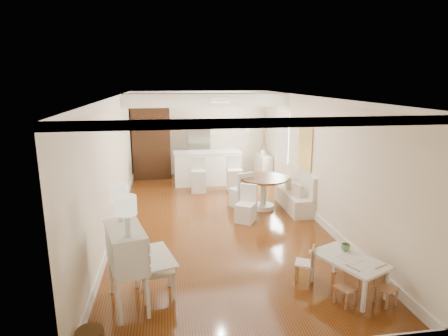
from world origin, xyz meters
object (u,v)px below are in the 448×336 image
object	(u,v)px
bar_stool_right	(234,174)
dining_table	(264,193)
slip_chair_near	(246,204)
pantry_cabinet	(152,143)
kids_chair_b	(304,263)
bar_stool_left	(198,175)
secretary_bureau	(127,267)
fridge	(210,149)
kids_chair_a	(346,287)
kids_table	(348,274)
breakfast_counter	(207,168)
sideboard	(263,166)
gustavian_armchair	(157,268)
kids_chair_c	(386,287)
slip_chair_far	(241,189)

from	to	relation	value
bar_stool_right	dining_table	bearing A→B (deg)	-73.88
slip_chair_near	pantry_cabinet	xyz separation A→B (m)	(-2.22, 4.34, 0.73)
kids_chair_b	bar_stool_left	bearing A→B (deg)	-139.20
secretary_bureau	slip_chair_near	world-z (taller)	secretary_bureau
bar_stool_left	fridge	size ratio (longest dim) A/B	0.56
kids_chair_b	dining_table	xyz separation A→B (m)	(0.21, 3.44, 0.11)
kids_chair_a	bar_stool_left	size ratio (longest dim) A/B	0.54
kids_table	breakfast_counter	size ratio (longest dim) A/B	0.52
kids_table	kids_chair_b	bearing A→B (deg)	143.48
slip_chair_near	pantry_cabinet	bearing A→B (deg)	150.34
kids_chair_a	sideboard	size ratio (longest dim) A/B	0.67
gustavian_armchair	kids_chair_a	size ratio (longest dim) A/B	1.63
kids_chair_c	fridge	size ratio (longest dim) A/B	0.30
secretary_bureau	kids_chair_a	distance (m)	3.13
kids_chair_a	bar_stool_right	distance (m)	5.83
kids_table	slip_chair_far	bearing A→B (deg)	102.01
slip_chair_near	fridge	xyz separation A→B (m)	(-0.32, 4.31, 0.48)
kids_chair_a	bar_stool_left	xyz separation A→B (m)	(-1.63, 5.86, 0.23)
secretary_bureau	breakfast_counter	distance (m)	6.46
gustavian_armchair	kids_table	size ratio (longest dim) A/B	0.83
kids_chair_c	bar_stool_left	world-z (taller)	bar_stool_left
kids_table	gustavian_armchair	bearing A→B (deg)	174.05
kids_chair_b	kids_table	bearing A→B (deg)	80.26
kids_chair_a	breakfast_counter	xyz separation A→B (m)	(-1.28, 6.65, 0.24)
gustavian_armchair	breakfast_counter	size ratio (longest dim) A/B	0.43
secretary_bureau	kids_chair_a	world-z (taller)	secretary_bureau
bar_stool_left	bar_stool_right	size ratio (longest dim) A/B	0.99
bar_stool_left	bar_stool_right	world-z (taller)	bar_stool_right
kids_chair_c	gustavian_armchair	bearing A→B (deg)	145.27
kids_table	bar_stool_left	xyz separation A→B (m)	(-1.83, 5.53, 0.24)
kids_chair_b	slip_chair_near	bearing A→B (deg)	-144.33
secretary_bureau	slip_chair_near	bearing A→B (deg)	36.47
kids_chair_a	bar_stool_right	world-z (taller)	bar_stool_right
slip_chair_near	pantry_cabinet	distance (m)	4.93
kids_chair_b	bar_stool_right	size ratio (longest dim) A/B	0.58
kids_chair_b	sideboard	size ratio (longest dim) A/B	0.73
kids_table	slip_chair_far	xyz separation A→B (m)	(-0.87, 4.08, 0.20)
kids_chair_c	fridge	xyz separation A→B (m)	(-1.65, 7.78, 0.63)
kids_chair_c	kids_chair_a	bearing A→B (deg)	149.56
kids_table	sideboard	distance (m)	6.81
sideboard	dining_table	bearing A→B (deg)	-110.45
kids_chair_a	bar_stool_right	xyz separation A→B (m)	(-0.59, 5.79, 0.24)
secretary_bureau	fridge	xyz separation A→B (m)	(2.00, 7.25, 0.31)
bar_stool_right	gustavian_armchair	bearing A→B (deg)	-111.55
secretary_bureau	bar_stool_right	distance (m)	5.90
kids_chair_a	kids_chair_b	bearing A→B (deg)	-179.05
secretary_bureau	gustavian_armchair	size ratio (longest dim) A/B	1.33
bar_stool_right	kids_chair_b	bearing A→B (deg)	-86.79
gustavian_armchair	fridge	xyz separation A→B (m)	(1.59, 7.06, 0.46)
breakfast_counter	bar_stool_left	size ratio (longest dim) A/B	2.02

